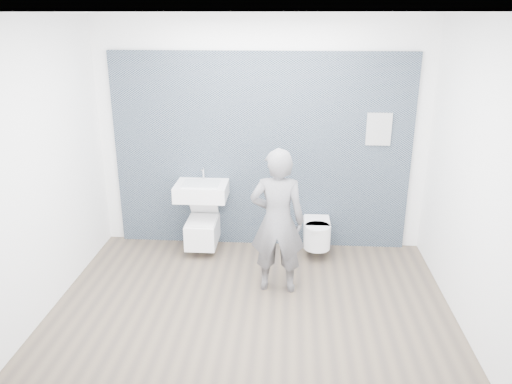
# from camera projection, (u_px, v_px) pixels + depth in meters

# --- Properties ---
(ground) EXTENTS (4.00, 4.00, 0.00)m
(ground) POSITION_uv_depth(u_px,v_px,m) (252.00, 304.00, 5.09)
(ground) COLOR brown
(ground) RESTS_ON ground
(room_shell) EXTENTS (4.00, 4.00, 4.00)m
(room_shell) POSITION_uv_depth(u_px,v_px,m) (251.00, 137.00, 4.51)
(room_shell) COLOR white
(room_shell) RESTS_ON ground
(tile_wall) EXTENTS (3.60, 0.06, 2.40)m
(tile_wall) POSITION_uv_depth(u_px,v_px,m) (261.00, 242.00, 6.47)
(tile_wall) COLOR black
(tile_wall) RESTS_ON ground
(washbasin) EXTENTS (0.62, 0.47, 0.47)m
(washbasin) POSITION_uv_depth(u_px,v_px,m) (201.00, 190.00, 6.01)
(washbasin) COLOR white
(washbasin) RESTS_ON ground
(toilet_square) EXTENTS (0.37, 0.53, 0.65)m
(toilet_square) POSITION_uv_depth(u_px,v_px,m) (203.00, 230.00, 6.15)
(toilet_square) COLOR white
(toilet_square) RESTS_ON ground
(toilet_rounded) EXTENTS (0.32, 0.54, 0.30)m
(toilet_rounded) POSITION_uv_depth(u_px,v_px,m) (317.00, 233.00, 6.05)
(toilet_rounded) COLOR white
(toilet_rounded) RESTS_ON ground
(info_placard) EXTENTS (0.29, 0.03, 0.38)m
(info_placard) POSITION_uv_depth(u_px,v_px,m) (369.00, 247.00, 6.34)
(info_placard) COLOR silver
(info_placard) RESTS_ON ground
(visitor) EXTENTS (0.58, 0.39, 1.56)m
(visitor) POSITION_uv_depth(u_px,v_px,m) (277.00, 221.00, 5.13)
(visitor) COLOR slate
(visitor) RESTS_ON ground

